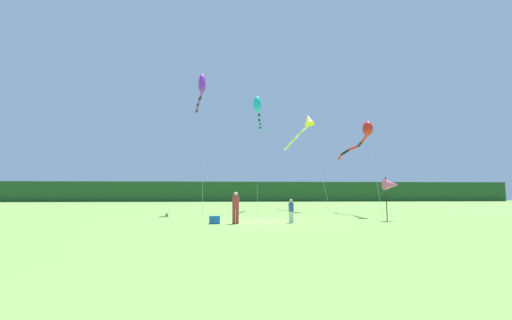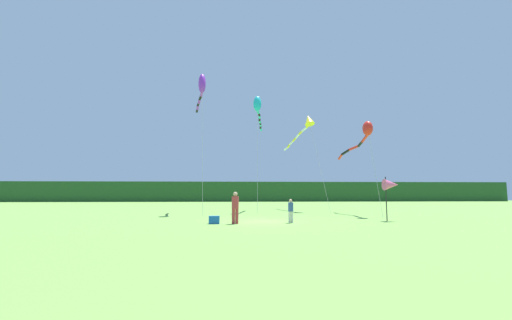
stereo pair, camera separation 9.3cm
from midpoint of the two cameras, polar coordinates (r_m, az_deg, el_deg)
ground_plane at (r=19.47m, az=1.22°, el=-10.83°), size 120.00×120.00×0.00m
distant_treeline at (r=64.36m, az=-2.05°, el=-5.62°), size 108.00×2.42×3.89m
person_adult at (r=17.97m, az=-3.56°, el=-8.13°), size 0.38×0.38×1.75m
person_child at (r=18.62m, az=6.31°, el=-8.72°), size 0.29×0.29×1.34m
cooler_box at (r=18.15m, az=-7.27°, el=-10.47°), size 0.58×0.35×0.43m
banner_flag_pole at (r=21.53m, az=22.92°, el=-4.10°), size 0.90×0.70×2.68m
kite_purple at (r=28.38m, az=-9.50°, el=12.75°), size 1.46×6.16×11.80m
kite_red at (r=26.11m, az=18.61°, el=4.40°), size 0.95×7.40×7.10m
kite_yellow at (r=32.07m, az=8.90°, el=6.28°), size 2.59×9.20×9.33m
kite_cyan at (r=30.42m, az=0.42°, el=9.24°), size 1.20×6.77×10.65m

